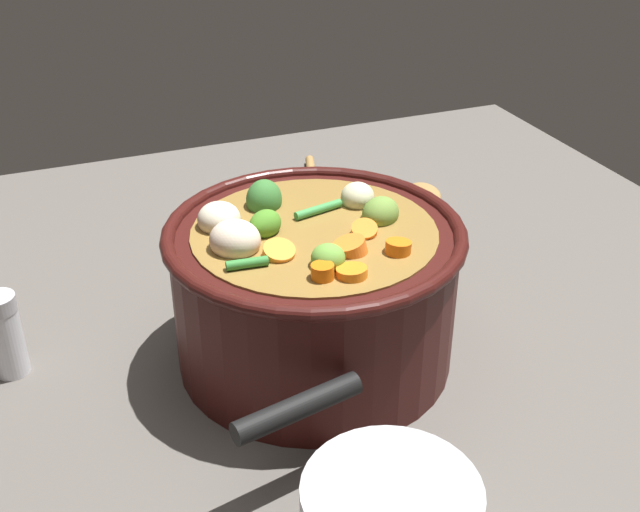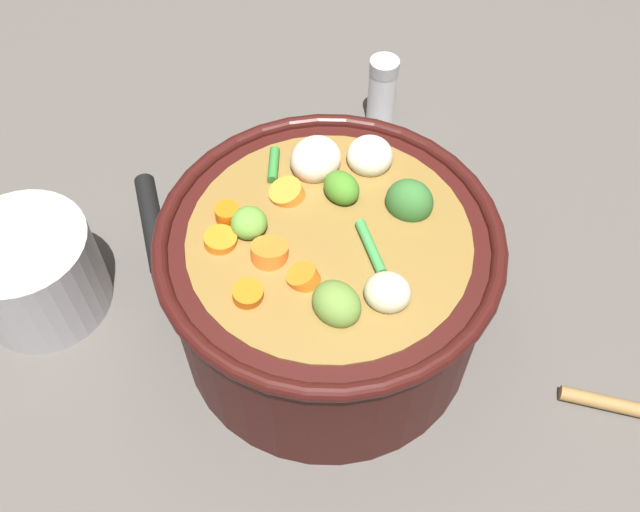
% 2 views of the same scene
% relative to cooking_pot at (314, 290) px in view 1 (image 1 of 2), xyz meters
% --- Properties ---
extents(ground_plane, '(1.10, 1.10, 0.00)m').
position_rel_cooking_pot_xyz_m(ground_plane, '(0.00, -0.00, -0.07)').
color(ground_plane, '#514C47').
extents(cooking_pot, '(0.27, 0.27, 0.16)m').
position_rel_cooking_pot_xyz_m(cooking_pot, '(0.00, 0.00, 0.00)').
color(cooking_pot, '#38110F').
rests_on(cooking_pot, ground_plane).
extents(wooden_spoon, '(0.22, 0.24, 0.01)m').
position_rel_cooking_pot_xyz_m(wooden_spoon, '(0.19, 0.29, -0.07)').
color(wooden_spoon, olive).
rests_on(wooden_spoon, ground_plane).
extents(salt_shaker, '(0.03, 0.03, 0.08)m').
position_rel_cooking_pot_xyz_m(salt_shaker, '(-0.27, 0.08, -0.03)').
color(salt_shaker, silver).
rests_on(salt_shaker, ground_plane).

